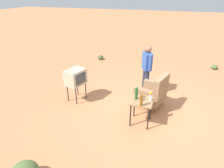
% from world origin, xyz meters
% --- Properties ---
extents(ground_plane, '(60.00, 60.00, 0.00)m').
position_xyz_m(ground_plane, '(0.00, 0.00, 0.00)').
color(ground_plane, '#C17A4C').
extents(armchair, '(0.96, 0.97, 1.06)m').
position_xyz_m(armchair, '(-0.00, -0.01, 0.50)').
color(armchair, '#937047').
rests_on(armchair, ground).
extents(side_table, '(0.56, 0.56, 0.67)m').
position_xyz_m(side_table, '(0.84, -0.19, 0.57)').
color(side_table, black).
rests_on(side_table, ground).
extents(tv_on_stand, '(0.70, 0.58, 1.03)m').
position_xyz_m(tv_on_stand, '(0.31, -2.34, 0.78)').
color(tv_on_stand, black).
rests_on(tv_on_stand, ground).
extents(person_standing, '(0.51, 0.37, 1.64)m').
position_xyz_m(person_standing, '(-0.83, -0.37, 0.94)').
color(person_standing, '#2D3347').
rests_on(person_standing, ground).
extents(bottle_tall_amber, '(0.07, 0.07, 0.30)m').
position_xyz_m(bottle_tall_amber, '(1.07, -0.17, 0.82)').
color(bottle_tall_amber, brown).
rests_on(bottle_tall_amber, side_table).
extents(bottle_wine_green, '(0.07, 0.07, 0.32)m').
position_xyz_m(bottle_wine_green, '(0.80, -0.35, 0.83)').
color(bottle_wine_green, '#1E5623').
rests_on(bottle_wine_green, side_table).
extents(soda_can_red, '(0.07, 0.07, 0.12)m').
position_xyz_m(soda_can_red, '(0.82, -0.21, 0.73)').
color(soda_can_red, red).
rests_on(soda_can_red, side_table).
extents(flower_vase, '(0.15, 0.10, 0.27)m').
position_xyz_m(flower_vase, '(0.76, 0.02, 0.82)').
color(flower_vase, silver).
rests_on(flower_vase, side_table).
extents(shrub_mid, '(0.29, 0.29, 0.22)m').
position_xyz_m(shrub_mid, '(-3.56, -3.08, 0.11)').
color(shrub_mid, '#475B33').
rests_on(shrub_mid, ground).
extents(shrub_far, '(0.28, 0.28, 0.21)m').
position_xyz_m(shrub_far, '(-3.96, 2.20, 0.11)').
color(shrub_far, '#516B38').
rests_on(shrub_far, ground).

